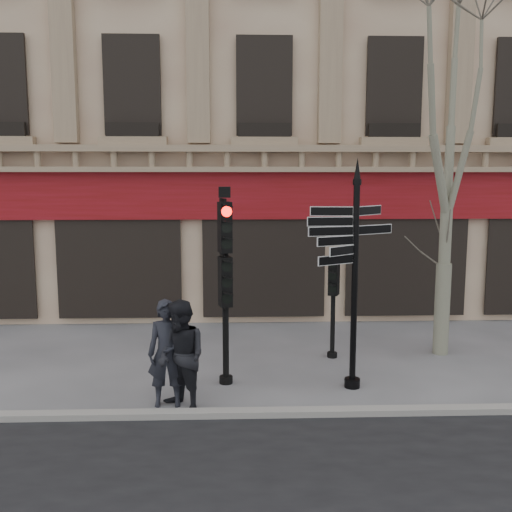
# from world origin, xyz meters

# --- Properties ---
(ground) EXTENTS (80.00, 80.00, 0.00)m
(ground) POSITION_xyz_m (0.00, 0.00, 0.00)
(ground) COLOR #58585D
(ground) RESTS_ON ground
(kerb) EXTENTS (80.00, 0.25, 0.12)m
(kerb) POSITION_xyz_m (0.00, -1.40, 0.06)
(kerb) COLOR gray
(kerb) RESTS_ON ground
(building) EXTENTS (28.00, 15.52, 18.00)m
(building) POSITION_xyz_m (0.00, 12.48, 8.99)
(building) COLOR tan
(building) RESTS_ON ground
(fingerpost) EXTENTS (2.36, 2.36, 4.47)m
(fingerpost) POSITION_xyz_m (1.50, -0.09, 3.00)
(fingerpost) COLOR black
(fingerpost) RESTS_ON ground
(traffic_signal_main) EXTENTS (0.50, 0.41, 3.92)m
(traffic_signal_main) POSITION_xyz_m (-0.99, 0.22, 2.48)
(traffic_signal_main) COLOR black
(traffic_signal_main) RESTS_ON ground
(traffic_signal_secondary) EXTENTS (0.48, 0.42, 2.37)m
(traffic_signal_secondary) POSITION_xyz_m (1.42, 1.79, 1.66)
(traffic_signal_secondary) COLOR black
(traffic_signal_secondary) RESTS_ON ground
(plane_tree) EXTENTS (3.11, 3.11, 8.25)m
(plane_tree) POSITION_xyz_m (4.00, 1.97, 5.79)
(plane_tree) COLOR gray
(plane_tree) RESTS_ON ground
(pedestrian_a) EXTENTS (0.74, 0.51, 1.95)m
(pedestrian_a) POSITION_xyz_m (-2.02, -0.85, 0.97)
(pedestrian_a) COLOR black
(pedestrian_a) RESTS_ON ground
(pedestrian_b) EXTENTS (1.20, 1.22, 1.98)m
(pedestrian_b) POSITION_xyz_m (-1.74, -1.08, 0.99)
(pedestrian_b) COLOR black
(pedestrian_b) RESTS_ON ground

